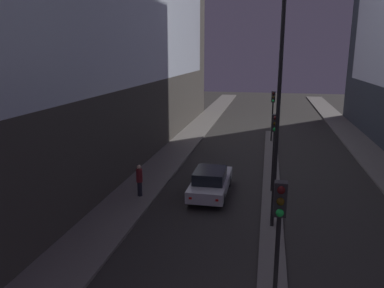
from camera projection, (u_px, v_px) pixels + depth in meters
name	position (u px, v px, depth m)	size (l,w,h in m)	color
median_strip	(271.00, 181.00, 21.87)	(0.98, 28.75, 0.11)	#66605B
traffic_light_near	(279.00, 223.00, 9.48)	(0.32, 0.42, 4.17)	black
traffic_light_mid	(274.00, 135.00, 19.48)	(0.32, 0.42, 4.17)	black
traffic_light_far	(273.00, 105.00, 30.86)	(0.32, 0.42, 4.17)	black
street_lamp	(281.00, 55.00, 14.45)	(0.64, 0.64, 9.83)	black
car_left_lane	(211.00, 182.00, 19.76)	(1.82, 4.63, 1.48)	silver
pedestrian_on_left_sidewalk	(139.00, 180.00, 19.26)	(0.32, 0.32, 1.67)	black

